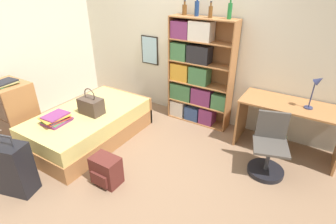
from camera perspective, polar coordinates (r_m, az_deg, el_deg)
name	(u,v)px	position (r m, az deg, el deg)	size (l,w,h in m)	color
ground_plane	(131,154)	(3.84, -8.06, -9.12)	(14.00, 14.00, 0.00)	#84664C
wall_back	(187,41)	(4.51, 4.08, 15.11)	(10.00, 0.09, 2.60)	beige
wall_left	(15,44)	(4.99, -30.31, 12.73)	(0.06, 10.00, 2.60)	beige
bed	(90,125)	(4.21, -16.53, -2.71)	(1.07, 1.81, 0.47)	#A36B3D
handbag	(91,106)	(3.96, -16.39, 1.32)	(0.34, 0.22, 0.40)	#47382D
book_stack_on_bed	(56,119)	(3.91, -23.22, -1.40)	(0.33, 0.39, 0.12)	#7A336B
suitcase	(13,168)	(3.53, -30.70, -10.52)	(0.48, 0.36, 0.78)	black
dresser	(13,111)	(4.63, -30.65, 0.21)	(0.62, 0.51, 0.89)	#A36B3D
magazine_pile_on_dresser	(5,83)	(4.42, -32.00, 5.40)	(0.30, 0.33, 0.05)	#427A4C
bookcase	(195,76)	(4.35, 5.96, 7.87)	(1.06, 0.30, 1.73)	#A36B3D
bottle_green	(185,9)	(4.28, 3.62, 21.41)	(0.07, 0.07, 0.21)	brown
bottle_brown	(197,8)	(4.16, 6.30, 21.59)	(0.07, 0.07, 0.30)	navy
bottle_clear	(210,12)	(4.02, 9.23, 20.78)	(0.06, 0.06, 0.22)	brown
bottle_blue	(230,10)	(3.95, 13.31, 20.72)	(0.06, 0.06, 0.30)	#1E6B2D
desk	(290,118)	(3.97, 24.97, -1.28)	(1.34, 0.58, 0.75)	#A36B3D
desk_lamp	(317,86)	(3.75, 29.62, 4.92)	(0.15, 0.11, 0.46)	navy
desk_chair	(268,155)	(3.61, 20.93, -8.71)	(0.52, 0.52, 0.80)	black
backpack	(106,171)	(3.34, -13.33, -12.30)	(0.35, 0.26, 0.36)	#56231E
waste_bin	(276,143)	(4.13, 22.51, -6.26)	(0.26, 0.26, 0.24)	#99C1B2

